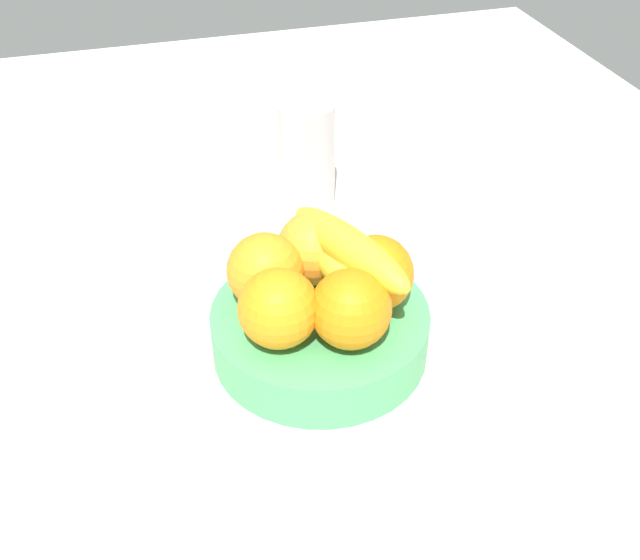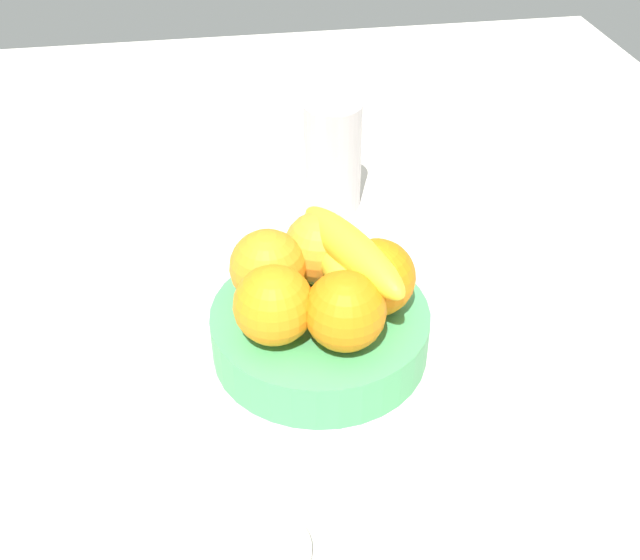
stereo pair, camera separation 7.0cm
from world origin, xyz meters
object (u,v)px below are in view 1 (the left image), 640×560
at_px(banana_bunch, 347,267).
at_px(thermos_tumbler, 306,156).
at_px(orange_center, 375,273).
at_px(fruit_bowl, 320,331).
at_px(orange_front_right, 351,309).
at_px(orange_front_left, 279,308).
at_px(orange_back_left, 315,248).
at_px(orange_back_right, 265,270).
at_px(jar_lid, 304,556).

xyz_separation_m(banana_bunch, thermos_tumbler, (-0.27, 0.03, -0.02)).
bearing_deg(orange_center, fruit_bowl, -93.20).
distance_m(orange_front_right, thermos_tumbler, 0.33).
bearing_deg(orange_front_left, fruit_bowl, 121.28).
bearing_deg(orange_back_left, orange_back_right, -68.42).
bearing_deg(orange_front_left, banana_bunch, 116.69).
height_order(orange_front_right, banana_bunch, banana_bunch).
bearing_deg(orange_center, orange_back_right, -108.55).
height_order(orange_center, jar_lid, orange_center).
bearing_deg(banana_bunch, orange_back_left, -155.53).
distance_m(orange_front_left, jar_lid, 0.22).
relative_size(orange_front_right, banana_bunch, 0.43).
relative_size(orange_back_left, jar_lid, 1.11).
distance_m(orange_front_right, orange_back_left, 0.10).
height_order(banana_bunch, thermos_tumbler, thermos_tumbler).
distance_m(fruit_bowl, orange_back_left, 0.09).
height_order(orange_back_left, orange_back_right, same).
bearing_deg(banana_bunch, orange_front_left, -63.31).
height_order(orange_front_right, orange_back_left, same).
bearing_deg(orange_back_right, orange_front_right, 38.35).
bearing_deg(orange_back_right, banana_bunch, 74.89).
bearing_deg(orange_front_left, jar_lid, -8.67).
bearing_deg(thermos_tumbler, fruit_bowl, -12.40).
relative_size(orange_front_left, orange_front_right, 1.00).
relative_size(orange_back_right, thermos_tumbler, 0.54).
relative_size(orange_center, orange_back_left, 1.00).
bearing_deg(jar_lid, orange_front_right, 152.50).
xyz_separation_m(banana_bunch, jar_lid, (0.24, -0.11, -0.09)).
distance_m(orange_back_left, jar_lid, 0.31).
xyz_separation_m(orange_center, orange_back_right, (-0.03, -0.10, 0.00)).
relative_size(orange_center, jar_lid, 1.11).
distance_m(orange_center, orange_back_right, 0.11).
bearing_deg(orange_back_right, jar_lid, -6.86).
height_order(fruit_bowl, orange_front_left, orange_front_left).
height_order(orange_back_right, thermos_tumbler, thermos_tumbler).
bearing_deg(orange_back_left, fruit_bowl, -11.00).
relative_size(fruit_bowl, jar_lid, 3.19).
bearing_deg(fruit_bowl, orange_front_right, 18.03).
bearing_deg(thermos_tumbler, orange_center, -1.21).
relative_size(orange_front_left, orange_back_right, 1.00).
relative_size(orange_front_left, banana_bunch, 0.43).
bearing_deg(orange_center, thermos_tumbler, 178.79).
xyz_separation_m(orange_center, jar_lid, (0.23, -0.14, -0.08)).
relative_size(fruit_bowl, orange_front_left, 2.87).
bearing_deg(orange_back_left, thermos_tumbler, 167.26).
bearing_deg(orange_back_left, orange_front_right, 2.91).
bearing_deg(orange_back_right, orange_back_left, 111.58).
bearing_deg(banana_bunch, thermos_tumbler, 173.47).
bearing_deg(banana_bunch, orange_center, 61.53).
bearing_deg(orange_back_left, orange_center, 37.95).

